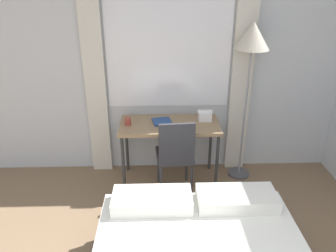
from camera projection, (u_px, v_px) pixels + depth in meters
wall_back_with_window at (160, 65)px, 3.81m from camera, size 5.35×0.13×2.70m
desk at (170, 129)px, 3.77m from camera, size 1.13×0.56×0.76m
desk_chair at (175, 153)px, 3.59m from camera, size 0.43×0.43×0.92m
standing_lamp at (252, 45)px, 3.48m from camera, size 0.38×0.38×1.87m
telephone at (205, 116)px, 3.80m from camera, size 0.17×0.13×0.12m
book at (162, 121)px, 3.76m from camera, size 0.24×0.24×0.02m
mug at (128, 121)px, 3.69m from camera, size 0.08×0.08×0.08m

